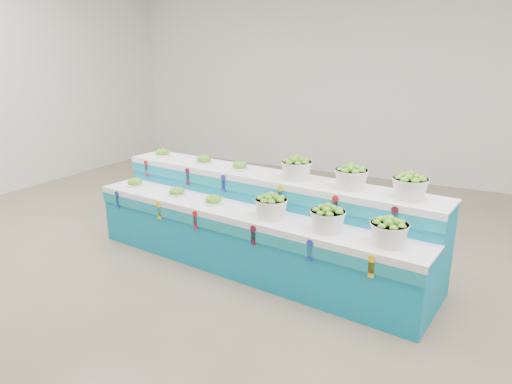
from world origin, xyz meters
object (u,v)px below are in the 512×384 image
display_stand (256,222)px  basket_lower_left (271,206)px  plate_upper_mid (204,159)px  basket_upper_right (410,186)px

display_stand → basket_lower_left: size_ratio=11.99×
plate_upper_mid → basket_upper_right: bearing=-6.8°
basket_upper_right → plate_upper_mid: bearing=173.2°
display_stand → basket_lower_left: bearing=-34.6°
basket_lower_left → plate_upper_mid: size_ratio=1.53×
display_stand → basket_lower_left: (0.33, -0.30, 0.34)m
basket_lower_left → plate_upper_mid: plate_upper_mid is taller
display_stand → basket_upper_right: basket_upper_right is taller
plate_upper_mid → basket_upper_right: (2.58, -0.31, 0.07)m
display_stand → plate_upper_mid: (-0.94, 0.37, 0.56)m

